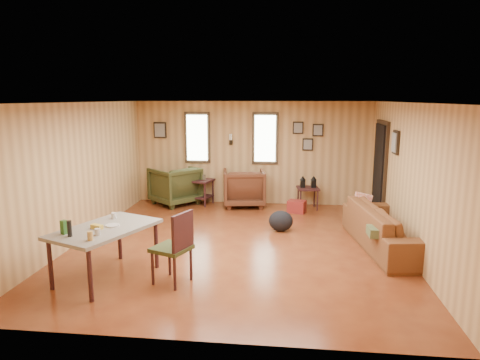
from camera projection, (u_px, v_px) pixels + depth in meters
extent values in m
cube|color=brown|center=(237.00, 245.00, 7.33)|extent=(5.50, 6.00, 0.02)
cube|color=#997C5B|center=(237.00, 102.00, 6.88)|extent=(5.50, 6.00, 0.02)
cube|color=tan|center=(252.00, 153.00, 10.04)|extent=(5.50, 0.02, 2.40)
cube|color=tan|center=(201.00, 230.00, 4.17)|extent=(5.50, 0.02, 2.40)
cube|color=tan|center=(79.00, 172.00, 7.41)|extent=(0.02, 6.00, 2.40)
cube|color=tan|center=(409.00, 179.00, 6.80)|extent=(0.02, 6.00, 2.40)
cube|color=black|center=(197.00, 138.00, 10.08)|extent=(0.60, 0.05, 1.20)
cube|color=#E0F2D1|center=(197.00, 138.00, 10.04)|extent=(0.48, 0.04, 1.06)
cube|color=black|center=(265.00, 138.00, 9.90)|extent=(0.60, 0.05, 1.20)
cube|color=#E0F2D1|center=(265.00, 139.00, 9.86)|extent=(0.48, 0.04, 1.06)
cube|color=black|center=(231.00, 142.00, 9.99)|extent=(0.07, 0.05, 0.12)
cylinder|color=silver|center=(231.00, 137.00, 9.91)|extent=(0.07, 0.07, 0.14)
cube|color=black|center=(380.00, 171.00, 8.75)|extent=(0.06, 1.00, 2.05)
cube|color=black|center=(378.00, 171.00, 8.75)|extent=(0.04, 0.82, 1.90)
cube|color=black|center=(298.00, 128.00, 9.77)|extent=(0.24, 0.04, 0.28)
cube|color=#9E998C|center=(298.00, 128.00, 9.74)|extent=(0.19, 0.02, 0.22)
cube|color=black|center=(318.00, 130.00, 9.73)|extent=(0.24, 0.04, 0.28)
cube|color=#9E998C|center=(318.00, 130.00, 9.70)|extent=(0.19, 0.02, 0.22)
cube|color=black|center=(308.00, 144.00, 9.82)|extent=(0.24, 0.04, 0.28)
cube|color=#9E998C|center=(308.00, 145.00, 9.79)|extent=(0.19, 0.02, 0.22)
cube|color=black|center=(160.00, 130.00, 10.14)|extent=(0.30, 0.04, 0.38)
cube|color=#9E998C|center=(160.00, 130.00, 10.12)|extent=(0.24, 0.02, 0.31)
cube|color=black|center=(396.00, 142.00, 7.54)|extent=(0.04, 0.34, 0.42)
cube|color=#9E998C|center=(394.00, 142.00, 7.54)|extent=(0.02, 0.27, 0.34)
imported|color=brown|center=(390.00, 221.00, 7.09)|extent=(1.03, 2.46, 0.93)
imported|color=#512918|center=(244.00, 186.00, 9.86)|extent=(1.05, 1.00, 0.95)
imported|color=#35391A|center=(175.00, 184.00, 10.05)|extent=(1.29, 1.30, 0.98)
cube|color=#3A1A1A|center=(200.00, 180.00, 10.02)|extent=(0.70, 0.66, 0.04)
cube|color=#3A1A1A|center=(200.00, 196.00, 10.09)|extent=(0.63, 0.60, 0.03)
cylinder|color=#3A1A1A|center=(187.00, 193.00, 9.97)|extent=(0.05, 0.05, 0.56)
cylinder|color=#3A1A1A|center=(205.00, 195.00, 9.79)|extent=(0.05, 0.05, 0.56)
cylinder|color=#3A1A1A|center=(195.00, 190.00, 10.35)|extent=(0.05, 0.05, 0.56)
cylinder|color=#3A1A1A|center=(213.00, 192.00, 10.17)|extent=(0.05, 0.05, 0.56)
cube|color=brown|center=(195.00, 176.00, 10.05)|extent=(0.11, 0.05, 0.14)
cube|color=brown|center=(204.00, 177.00, 9.96)|extent=(0.10, 0.05, 0.12)
cube|color=#3A1A1A|center=(308.00, 188.00, 9.62)|extent=(0.53, 0.53, 0.04)
cylinder|color=#3A1A1A|center=(301.00, 200.00, 9.48)|extent=(0.04, 0.04, 0.47)
cylinder|color=#3A1A1A|center=(317.00, 200.00, 9.49)|extent=(0.04, 0.04, 0.47)
cylinder|color=#3A1A1A|center=(298.00, 197.00, 9.85)|extent=(0.04, 0.04, 0.47)
cylinder|color=#3A1A1A|center=(314.00, 196.00, 9.86)|extent=(0.04, 0.04, 0.47)
cube|color=black|center=(303.00, 184.00, 9.60)|extent=(0.12, 0.12, 0.17)
cone|color=black|center=(303.00, 178.00, 9.58)|extent=(0.16, 0.16, 0.09)
cube|color=black|center=(313.00, 184.00, 9.61)|extent=(0.12, 0.12, 0.17)
cone|color=black|center=(314.00, 178.00, 9.58)|extent=(0.16, 0.16, 0.09)
cube|color=maroon|center=(297.00, 207.00, 9.35)|extent=(0.44, 0.37, 0.27)
ellipsoid|color=black|center=(281.00, 221.00, 8.03)|extent=(0.55, 0.49, 0.39)
cube|color=#4D5630|center=(382.00, 232.00, 6.44)|extent=(0.42, 0.34, 0.13)
cube|color=red|center=(362.00, 202.00, 7.94)|extent=(0.37, 0.10, 0.37)
cube|color=tan|center=(366.00, 211.00, 7.70)|extent=(0.36, 0.27, 0.10)
cube|color=gray|center=(105.00, 229.00, 5.84)|extent=(1.34, 1.65, 0.05)
cylinder|color=#3A1A1A|center=(50.00, 264.00, 5.55)|extent=(0.07, 0.07, 0.69)
cylinder|color=#3A1A1A|center=(90.00, 275.00, 5.20)|extent=(0.07, 0.07, 0.69)
cylinder|color=#3A1A1A|center=(120.00, 238.00, 6.62)|extent=(0.07, 0.07, 0.69)
cylinder|color=#3A1A1A|center=(156.00, 245.00, 6.27)|extent=(0.07, 0.07, 0.69)
cylinder|color=#B5AFAB|center=(98.00, 232.00, 5.50)|extent=(0.10, 0.10, 0.09)
cylinder|color=#B5AFAB|center=(114.00, 216.00, 6.26)|extent=(0.10, 0.10, 0.09)
cube|color=#24541E|center=(64.00, 227.00, 5.54)|extent=(0.09, 0.09, 0.18)
cylinder|color=black|center=(70.00, 229.00, 5.44)|extent=(0.07, 0.07, 0.21)
cylinder|color=#B18846|center=(90.00, 236.00, 5.30)|extent=(0.09, 0.09, 0.11)
cylinder|color=#B5AFAB|center=(113.00, 225.00, 5.90)|extent=(0.25, 0.25, 0.02)
cube|color=gold|center=(97.00, 227.00, 5.77)|extent=(0.19, 0.14, 0.06)
cube|color=#35391A|center=(171.00, 248.00, 5.74)|extent=(0.59, 0.59, 0.05)
cube|color=#3A1A1A|center=(183.00, 231.00, 5.59)|extent=(0.20, 0.42, 0.50)
cylinder|color=#3A1A1A|center=(153.00, 268.00, 5.71)|extent=(0.05, 0.05, 0.47)
cylinder|color=#3A1A1A|center=(175.00, 273.00, 5.54)|extent=(0.05, 0.05, 0.47)
cylinder|color=#3A1A1A|center=(170.00, 259.00, 6.03)|extent=(0.05, 0.05, 0.47)
cylinder|color=#3A1A1A|center=(191.00, 264.00, 5.86)|extent=(0.05, 0.05, 0.47)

